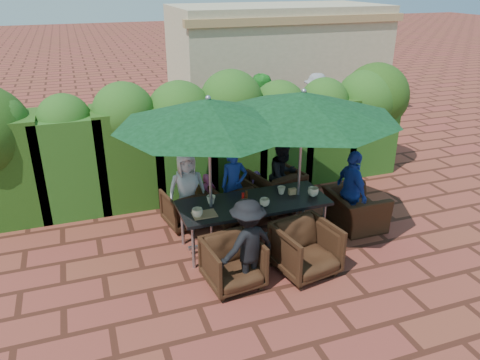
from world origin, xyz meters
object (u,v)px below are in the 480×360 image
object	(u,v)px
umbrella_left	(208,113)
chair_far_right	(276,188)
chair_far_mid	(231,200)
chair_end_right	(355,203)
chair_far_left	(185,206)
chair_near_left	(233,261)
dining_table	(253,206)
chair_near_right	(306,247)
umbrella_right	(303,105)

from	to	relation	value
umbrella_left	chair_far_right	bearing A→B (deg)	32.12
chair_far_mid	chair_end_right	xyz separation A→B (m)	(1.92, -0.92, 0.04)
chair_far_left	chair_end_right	distance (m)	2.90
umbrella_left	chair_near_left	size ratio (longest dim) A/B	3.57
chair_far_mid	chair_far_right	distance (m)	0.92
dining_table	chair_near_right	world-z (taller)	chair_near_right
chair_far_right	chair_near_right	size ratio (longest dim) A/B	1.01
chair_far_left	chair_far_right	xyz separation A→B (m)	(1.71, 0.03, 0.07)
chair_far_mid	chair_near_left	size ratio (longest dim) A/B	0.99
chair_far_mid	chair_end_right	distance (m)	2.13
chair_far_left	chair_far_mid	xyz separation A→B (m)	(0.80, -0.09, 0.03)
umbrella_left	chair_far_left	distance (m)	2.09
dining_table	umbrella_right	distance (m)	1.72
chair_near_left	chair_end_right	distance (m)	2.65
chair_far_right	chair_end_right	xyz separation A→B (m)	(1.01, -1.04, -0.00)
umbrella_right	chair_far_right	xyz separation A→B (m)	(0.07, 1.02, -1.80)
dining_table	chair_far_left	bearing A→B (deg)	131.42
dining_table	umbrella_right	xyz separation A→B (m)	(0.77, -0.00, 1.54)
umbrella_right	chair_far_mid	distance (m)	2.21
umbrella_left	umbrella_right	world-z (taller)	same
chair_far_mid	chair_far_right	size ratio (longest dim) A/B	0.90
umbrella_right	chair_far_right	world-z (taller)	umbrella_right
umbrella_right	chair_far_left	size ratio (longest dim) A/B	4.14
umbrella_left	chair_near_left	xyz separation A→B (m)	(0.02, -0.99, -1.83)
dining_table	umbrella_left	size ratio (longest dim) A/B	0.86
dining_table	chair_near_left	distance (m)	1.16
chair_far_left	dining_table	bearing A→B (deg)	121.18
chair_far_mid	chair_far_right	world-z (taller)	chair_far_right
umbrella_left	chair_far_mid	distance (m)	2.10
chair_far_mid	umbrella_left	bearing A→B (deg)	42.25
umbrella_right	chair_far_left	world-z (taller)	umbrella_right
chair_far_mid	chair_end_right	size ratio (longest dim) A/B	0.79
chair_far_left	chair_end_right	xyz separation A→B (m)	(2.72, -1.01, 0.07)
umbrella_left	umbrella_right	distance (m)	1.43
chair_far_right	umbrella_left	bearing A→B (deg)	19.08
dining_table	umbrella_left	bearing A→B (deg)	174.19
umbrella_left	chair_near_right	distance (m)	2.36
umbrella_right	chair_near_right	world-z (taller)	umbrella_right
chair_far_left	chair_end_right	bearing A→B (deg)	149.37
chair_far_right	chair_near_right	distance (m)	2.03
dining_table	chair_end_right	size ratio (longest dim) A/B	2.44
chair_far_mid	chair_far_left	bearing A→B (deg)	-18.34
dining_table	chair_far_left	xyz separation A→B (m)	(-0.87, 0.98, -0.32)
chair_far_right	chair_near_right	bearing A→B (deg)	65.45
umbrella_right	chair_end_right	bearing A→B (deg)	-1.29
chair_far_mid	chair_near_left	bearing A→B (deg)	60.47
chair_near_left	chair_end_right	bearing A→B (deg)	13.11
dining_table	chair_end_right	distance (m)	1.87
chair_near_left	umbrella_right	bearing A→B (deg)	26.37
dining_table	chair_far_left	distance (m)	1.35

